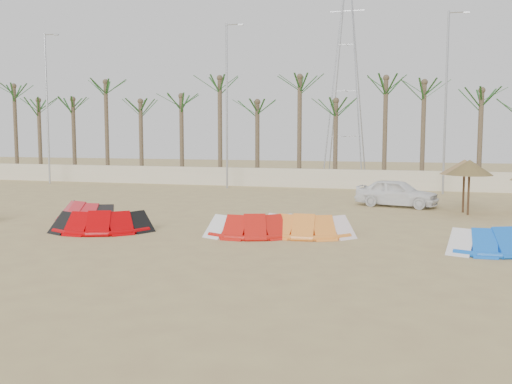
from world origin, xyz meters
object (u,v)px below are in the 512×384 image
(kite_red_mid, at_px, (106,220))
(car, at_px, (397,193))
(kite_orange, at_px, (307,224))
(kite_red_right, at_px, (257,224))
(kite_blue, at_px, (498,239))
(parasol_left, at_px, (464,167))
(parasol_mid, at_px, (469,168))
(kite_red_left, at_px, (88,210))

(kite_red_mid, distance_m, car, 14.92)
(kite_orange, distance_m, car, 9.87)
(kite_red_right, relative_size, kite_orange, 1.07)
(kite_blue, bearing_deg, kite_red_right, 174.99)
(kite_red_mid, relative_size, kite_blue, 1.11)
(parasol_left, relative_size, parasol_mid, 0.99)
(kite_red_mid, xyz_separation_m, kite_red_right, (5.80, 0.70, -0.00))
(kite_red_right, bearing_deg, kite_red_left, 168.88)
(kite_red_mid, xyz_separation_m, kite_blue, (13.93, -0.01, -0.00))
(kite_red_mid, bearing_deg, parasol_mid, 31.39)
(kite_orange, xyz_separation_m, kite_blue, (6.36, -1.21, -0.00))
(parasol_mid, bearing_deg, parasol_left, 100.71)
(kite_red_left, distance_m, kite_orange, 9.83)
(parasol_left, relative_size, car, 0.61)
(kite_red_left, xyz_separation_m, parasol_left, (15.76, 6.91, 1.74))
(kite_red_left, xyz_separation_m, kite_red_right, (8.00, -1.57, 0.00))
(kite_red_right, height_order, kite_orange, same)
(kite_orange, relative_size, kite_blue, 0.97)
(kite_red_left, distance_m, kite_blue, 16.29)
(kite_red_left, bearing_deg, kite_red_mid, -45.97)
(kite_red_right, relative_size, parasol_mid, 1.48)
(kite_red_left, relative_size, kite_red_right, 0.97)
(kite_red_left, distance_m, parasol_left, 17.30)
(kite_orange, height_order, car, car)
(kite_red_left, bearing_deg, kite_orange, -6.26)
(kite_red_mid, bearing_deg, car, 45.48)
(kite_orange, bearing_deg, kite_blue, -10.79)
(kite_blue, bearing_deg, car, 108.07)
(kite_red_left, xyz_separation_m, parasol_mid, (15.92, 6.09, 1.76))
(kite_red_right, relative_size, kite_blue, 1.04)
(kite_red_left, bearing_deg, kite_red_right, -11.12)
(kite_red_mid, height_order, kite_red_right, same)
(kite_red_left, bearing_deg, kite_blue, -8.06)
(car, bearing_deg, kite_blue, -147.82)
(kite_red_right, bearing_deg, kite_orange, 15.82)
(kite_red_mid, bearing_deg, parasol_left, 34.13)
(kite_red_left, bearing_deg, parasol_left, 23.68)
(kite_red_mid, height_order, car, car)
(kite_red_mid, xyz_separation_m, parasol_left, (13.56, 9.19, 1.73))
(parasol_left, height_order, parasol_mid, parasol_mid)
(kite_red_mid, relative_size, car, 0.98)
(kite_red_mid, distance_m, kite_red_right, 5.85)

